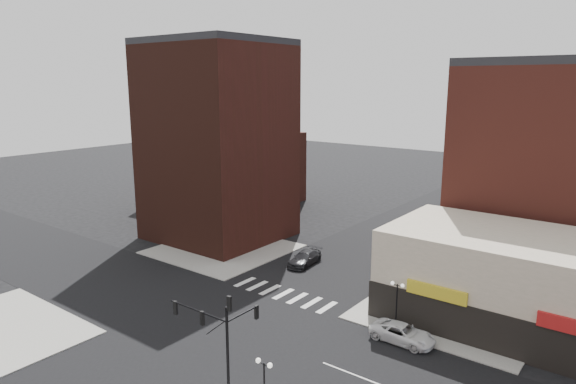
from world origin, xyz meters
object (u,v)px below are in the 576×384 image
Objects in this scene: traffic_signal at (220,331)px; dark_sedan_north at (305,258)px; white_suv at (403,334)px; street_lamp_ne at (397,294)px; street_lamp_se_a at (264,375)px.

traffic_signal is 1.47× the size of dark_sedan_north.
dark_sedan_north reaches higher than white_suv.
traffic_signal is 1.87× the size of street_lamp_ne.
white_suv is at bearing -48.37° from street_lamp_ne.
street_lamp_se_a and street_lamp_ne have the same top height.
white_suv is (1.33, -1.50, -2.56)m from street_lamp_ne.
traffic_signal reaches higher than street_lamp_ne.
traffic_signal is 1.48× the size of white_suv.
dark_sedan_north is at bearing 151.53° from street_lamp_ne.
street_lamp_se_a is 1.00× the size of street_lamp_ne.
traffic_signal is 26.64m from dark_sedan_north.
street_lamp_se_a is at bearing -93.58° from street_lamp_ne.
street_lamp_ne is at bearing -34.38° from dark_sedan_north.
street_lamp_se_a is at bearing -2.57° from traffic_signal.
traffic_signal is 4.12m from street_lamp_se_a.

